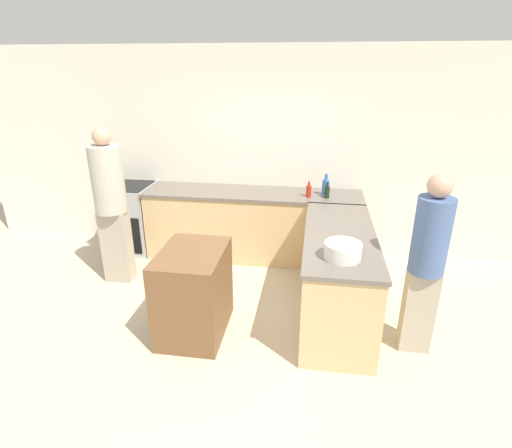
{
  "coord_description": "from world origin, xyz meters",
  "views": [
    {
      "loc": [
        0.79,
        -3.08,
        2.44
      ],
      "look_at": [
        0.23,
        0.59,
        0.96
      ],
      "focal_mm": 28.0,
      "sensor_mm": 36.0,
      "label": 1
    }
  ],
  "objects": [
    {
      "name": "person_by_range",
      "position": [
        -1.49,
        0.93,
        1.0
      ],
      "size": [
        0.35,
        0.35,
        1.84
      ],
      "color": "#ADA38E",
      "rests_on": "ground_plane"
    },
    {
      "name": "wine_bottle_dark",
      "position": [
        0.95,
        1.71,
        1.0
      ],
      "size": [
        0.06,
        0.06,
        0.2
      ],
      "color": "black",
      "rests_on": "counter_back"
    },
    {
      "name": "wall_back",
      "position": [
        0.0,
        2.17,
        1.35
      ],
      "size": [
        8.0,
        0.06,
        2.7
      ],
      "color": "silver",
      "rests_on": "ground_plane"
    },
    {
      "name": "person_at_peninsula",
      "position": [
        1.77,
        0.14,
        0.91
      ],
      "size": [
        0.3,
        0.3,
        1.66
      ],
      "color": "#ADA38E",
      "rests_on": "ground_plane"
    },
    {
      "name": "range_oven",
      "position": [
        -1.74,
        1.82,
        0.46
      ],
      "size": [
        0.64,
        0.64,
        0.93
      ],
      "color": "#ADADB2",
      "rests_on": "ground_plane"
    },
    {
      "name": "island_table",
      "position": [
        -0.3,
        0.09,
        0.43
      ],
      "size": [
        0.59,
        0.81,
        0.85
      ],
      "color": "brown",
      "rests_on": "ground_plane"
    },
    {
      "name": "water_bottle_blue",
      "position": [
        0.93,
        1.83,
        1.02
      ],
      "size": [
        0.09,
        0.09,
        0.27
      ],
      "color": "#386BB7",
      "rests_on": "counter_back"
    },
    {
      "name": "mixing_bowl",
      "position": [
        1.06,
        0.04,
        0.99
      ],
      "size": [
        0.31,
        0.31,
        0.14
      ],
      "color": "white",
      "rests_on": "counter_peninsula"
    },
    {
      "name": "counter_peninsula",
      "position": [
        1.07,
        0.59,
        0.46
      ],
      "size": [
        0.69,
        1.84,
        0.92
      ],
      "color": "#D6B27A",
      "rests_on": "ground_plane"
    },
    {
      "name": "counter_back",
      "position": [
        0.0,
        1.82,
        0.46
      ],
      "size": [
        2.82,
        0.68,
        0.92
      ],
      "color": "#D6B27A",
      "rests_on": "ground_plane"
    },
    {
      "name": "ground_plane",
      "position": [
        0.0,
        0.0,
        0.0
      ],
      "size": [
        14.0,
        14.0,
        0.0
      ],
      "primitive_type": "plane",
      "color": "beige"
    },
    {
      "name": "hot_sauce_bottle",
      "position": [
        0.72,
        1.72,
        0.99
      ],
      "size": [
        0.07,
        0.07,
        0.19
      ],
      "color": "red",
      "rests_on": "counter_back"
    }
  ]
}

